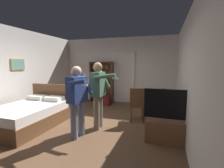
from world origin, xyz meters
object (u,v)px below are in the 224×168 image
Objects in this scene: person_striped_shirt at (98,91)px; wooden_chair at (137,103)px; bed at (31,114)px; tv_flatscreen at (170,127)px; bookshelf at (102,80)px; side_table at (158,106)px; laptop at (158,96)px; person_blue_shirt at (77,97)px; bottle_on_table at (164,94)px; suitcase_dark at (105,100)px.

wooden_chair is at bearing 43.02° from person_striped_shirt.
bed is 1.74× the size of tv_flatscreen.
side_table is (2.48, -1.90, -0.48)m from bookshelf.
person_blue_shirt is at bearing -137.27° from laptop.
side_table is 2.34× the size of bottle_on_table.
laptop is (2.45, -1.94, -0.20)m from bookshelf.
side_table is at bearing 150.26° from bottle_on_table.
person_blue_shirt is (1.59, -0.23, 0.62)m from bed.
person_blue_shirt is 0.66m from person_striped_shirt.
bed reaches higher than suitcase_dark.
suitcase_dark is at bearing -59.81° from bookshelf.
suitcase_dark is (-0.71, 2.28, -0.79)m from person_striped_shirt.
person_blue_shirt is (-1.68, -1.57, 0.46)m from side_table.
bottle_on_table reaches higher than wooden_chair.
tv_flatscreen is at bearing -7.62° from person_striped_shirt.
tv_flatscreen reaches higher than bottle_on_table.
side_table is 1.37× the size of suitcase_dark.
tv_flatscreen reaches higher than side_table.
side_table is at bearing -22.90° from suitcase_dark.
person_striped_shirt is (0.24, 0.61, 0.05)m from person_blue_shirt.
tv_flatscreen is 1.36m from wooden_chair.
side_table is 0.43× the size of person_blue_shirt.
side_table is 0.29m from laptop.
person_blue_shirt is at bearing -136.95° from side_table.
bottle_on_table is (0.14, -0.08, 0.36)m from side_table.
bookshelf reaches higher than person_striped_shirt.
bookshelf reaches higher than side_table.
bottle_on_table is at bearing -37.11° from bookshelf.
person_blue_shirt is at bearing -77.03° from bookshelf.
laptop is at bearing 21.70° from bed.
person_striped_shirt is at bearing -146.41° from side_table.
bottle_on_table is (2.62, -1.98, -0.13)m from bookshelf.
tv_flatscreen is at bearing 11.11° from person_blue_shirt.
person_striped_shirt is (1.83, 0.38, 0.68)m from bed.
bed is 3.55m from tv_flatscreen.
side_table is at bearing -37.49° from bookshelf.
bed is at bearing -103.80° from bookshelf.
bookshelf is 4.18m from tv_flatscreen.
bed is at bearing -177.58° from tv_flatscreen.
bed is 2.84× the size of side_table.
bottle_on_table is 0.78m from wooden_chair.
bed is 3.52m from laptop.
laptop is at bearing -122.93° from side_table.
tv_flatscreen is 2.23× the size of suitcase_dark.
person_blue_shirt is 0.95× the size of person_striped_shirt.
bed is 3.89× the size of suitcase_dark.
laptop is 0.19m from bottle_on_table.
suitcase_dark is at bearing 148.37° from bottle_on_table.
laptop is 2.58m from suitcase_dark.
wooden_chair is 1.94× the size of suitcase_dark.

